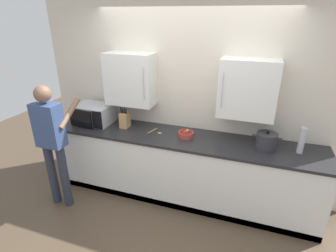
% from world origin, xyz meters
% --- Properties ---
extents(ground_plane, '(9.83, 9.83, 0.00)m').
position_xyz_m(ground_plane, '(0.00, 0.00, 0.00)').
color(ground_plane, '#4C3D2D').
extents(back_wall_tiled, '(4.27, 0.44, 2.79)m').
position_xyz_m(back_wall_tiled, '(0.00, 1.24, 1.43)').
color(back_wall_tiled, beige).
rests_on(back_wall_tiled, ground_plane).
extents(counter_unit, '(3.63, 0.69, 0.93)m').
position_xyz_m(counter_unit, '(0.00, 0.89, 0.46)').
color(counter_unit, white).
rests_on(counter_unit, ground_plane).
extents(microwave_oven, '(0.52, 0.45, 0.28)m').
position_xyz_m(microwave_oven, '(-1.35, 0.93, 1.07)').
color(microwave_oven, '#B7BABF').
rests_on(microwave_oven, counter_unit).
extents(knife_block, '(0.11, 0.15, 0.30)m').
position_xyz_m(knife_block, '(-0.83, 0.94, 1.04)').
color(knife_block, tan).
rests_on(knife_block, counter_unit).
extents(wooden_spoon, '(0.20, 0.19, 0.02)m').
position_xyz_m(wooden_spoon, '(-0.34, 0.90, 0.94)').
color(wooden_spoon, tan).
rests_on(wooden_spoon, counter_unit).
extents(stock_pot, '(0.34, 0.24, 0.23)m').
position_xyz_m(stock_pot, '(1.06, 0.91, 1.03)').
color(stock_pot, '#2D2D33').
rests_on(stock_pot, counter_unit).
extents(fruit_bowl, '(0.20, 0.20, 0.10)m').
position_xyz_m(fruit_bowl, '(0.07, 0.91, 0.97)').
color(fruit_bowl, '#AD3D33').
rests_on(fruit_bowl, counter_unit).
extents(thermos_flask, '(0.07, 0.07, 0.32)m').
position_xyz_m(thermos_flask, '(1.44, 0.93, 1.09)').
color(thermos_flask, '#B7BABF').
rests_on(thermos_flask, counter_unit).
extents(person_figure, '(0.44, 0.55, 1.66)m').
position_xyz_m(person_figure, '(-1.46, 0.20, 1.00)').
color(person_figure, '#282D3D').
rests_on(person_figure, ground_plane).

